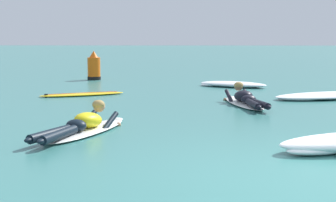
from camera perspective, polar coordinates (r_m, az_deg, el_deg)
ground_plane at (r=15.71m, az=6.77°, el=1.55°), size 120.00×120.00×0.00m
surfer_near at (r=8.41m, az=-9.48°, el=-2.74°), size 1.35×2.66×0.53m
surfer_far at (r=11.72m, az=8.64°, el=0.17°), size 0.97×2.61×0.55m
drifting_surfboard at (r=13.66m, az=-9.65°, el=0.75°), size 2.27×1.39×0.16m
whitewater_mid_right at (r=15.79m, az=7.30°, el=1.86°), size 2.25×1.58×0.17m
whitewater_back at (r=13.55m, az=17.78°, el=0.60°), size 3.30×2.02×0.15m
channel_marker_buoy at (r=18.33m, az=-8.30°, el=3.66°), size 0.47×0.47×1.04m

